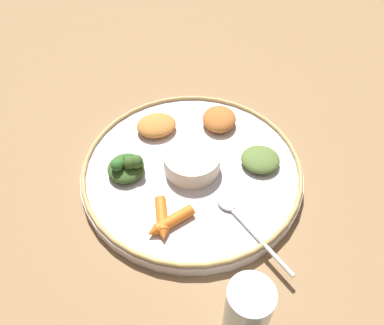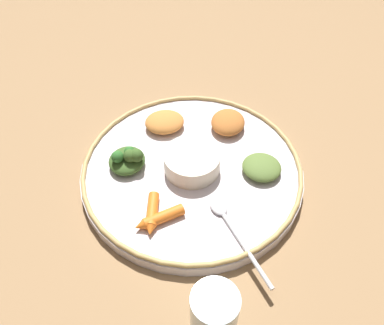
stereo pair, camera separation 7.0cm
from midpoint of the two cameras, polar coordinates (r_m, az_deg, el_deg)
name	(u,v)px [view 1 (the left image)]	position (r m, az deg, el deg)	size (l,w,h in m)	color
ground_plane	(192,176)	(0.72, -2.75, -2.02)	(2.40, 2.40, 0.00)	olive
platter	(192,172)	(0.72, -2.78, -1.50)	(0.38, 0.38, 0.02)	silver
platter_rim	(192,167)	(0.71, -2.82, -0.80)	(0.38, 0.38, 0.01)	tan
center_bowl	(192,161)	(0.69, -2.87, 0.07)	(0.10, 0.10, 0.04)	beige
spoon	(242,221)	(0.64, 3.84, -8.22)	(0.03, 0.17, 0.01)	silver
greens_pile	(127,166)	(0.70, -11.83, -0.70)	(0.09, 0.09, 0.04)	#385623
carrot_near_spoon	(162,218)	(0.64, -7.32, -7.77)	(0.05, 0.07, 0.02)	orange
carrot_outer	(171,221)	(0.64, -6.11, -8.28)	(0.08, 0.02, 0.02)	orange
mound_squash	(156,125)	(0.77, -7.55, 4.99)	(0.07, 0.06, 0.03)	#C67A38
mound_chickpea	(219,119)	(0.77, 1.20, 5.90)	(0.07, 0.06, 0.03)	#B2662D
mound_collards	(260,159)	(0.71, 6.68, 0.27)	(0.06, 0.07, 0.02)	#567033
drinking_glass	(246,316)	(0.54, 3.63, -20.71)	(0.06, 0.06, 0.12)	silver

